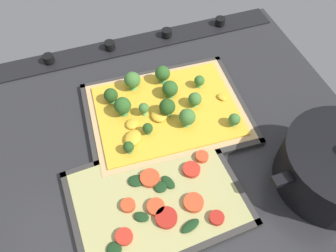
{
  "coord_description": "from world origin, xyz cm",
  "views": [
    {
      "loc": [
        15.12,
        36.86,
        59.96
      ],
      "look_at": [
        2.19,
        -1.49,
        3.52
      ],
      "focal_mm": 34.96,
      "sensor_mm": 36.0,
      "label": 1
    }
  ],
  "objects": [
    {
      "name": "broccoli_pizza",
      "position": [
        1.16,
        -7.5,
        2.04
      ],
      "size": [
        34.94,
        26.76,
        5.95
      ],
      "color": "tan",
      "rests_on": "baking_tray_front"
    },
    {
      "name": "veggie_pizza_back",
      "position": [
        8.87,
        12.38,
        1.11
      ],
      "size": [
        31.25,
        23.37,
        1.9
      ],
      "color": "tan",
      "rests_on": "baking_tray_back"
    },
    {
      "name": "baking_tray_back",
      "position": [
        9.13,
        12.15,
        0.37
      ],
      "size": [
        33.78,
        25.9,
        1.3
      ],
      "color": "#33302D",
      "rests_on": "ground_plane"
    },
    {
      "name": "baking_tray_front",
      "position": [
        0.61,
        -6.99,
        0.36
      ],
      "size": [
        37.45,
        29.26,
        1.3
      ],
      "color": "#33302D",
      "rests_on": "ground_plane"
    },
    {
      "name": "ground_plane",
      "position": [
        0.0,
        0.0,
        -1.5
      ],
      "size": [
        80.47,
        72.9,
        3.0
      ],
      "primitive_type": "cube",
      "color": "#28282B"
    },
    {
      "name": "stove_control_panel",
      "position": [
        -0.0,
        -32.95,
        0.55
      ],
      "size": [
        77.25,
        7.0,
        2.6
      ],
      "color": "black",
      "rests_on": "ground_plane"
    },
    {
      "name": "cooking_pot",
      "position": [
        -24.54,
        18.82,
        5.18
      ],
      "size": [
        28.33,
        21.55,
        12.68
      ],
      "color": "black",
      "rests_on": "ground_plane"
    }
  ]
}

